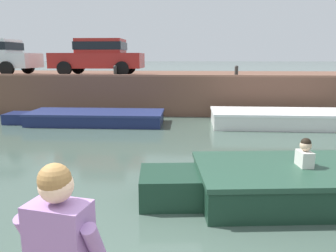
{
  "coord_description": "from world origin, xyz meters",
  "views": [
    {
      "loc": [
        0.28,
        -2.05,
        2.36
      ],
      "look_at": [
        -0.16,
        3.86,
        1.11
      ],
      "focal_mm": 35.0,
      "sensor_mm": 36.0,
      "label": 1
    }
  ],
  "objects_px": {
    "mooring_bollard_mid": "(115,70)",
    "mooring_bollard_east": "(236,71)",
    "boat_moored_central_white": "(288,119)",
    "boat_moored_west_navy": "(90,118)",
    "motorboat_passing": "(331,182)",
    "car_left_inner_red": "(99,55)"
  },
  "relations": [
    {
      "from": "boat_moored_west_navy",
      "to": "mooring_bollard_mid",
      "type": "xyz_separation_m",
      "value": [
        0.52,
        1.93,
        1.61
      ]
    },
    {
      "from": "motorboat_passing",
      "to": "mooring_bollard_mid",
      "type": "height_order",
      "value": "mooring_bollard_mid"
    },
    {
      "from": "mooring_bollard_mid",
      "to": "boat_moored_central_white",
      "type": "bearing_deg",
      "value": -16.18
    },
    {
      "from": "boat_moored_central_white",
      "to": "motorboat_passing",
      "type": "xyz_separation_m",
      "value": [
        -0.96,
        -6.03,
        0.02
      ]
    },
    {
      "from": "mooring_bollard_mid",
      "to": "mooring_bollard_east",
      "type": "height_order",
      "value": "same"
    },
    {
      "from": "car_left_inner_red",
      "to": "mooring_bollard_east",
      "type": "relative_size",
      "value": 8.84
    },
    {
      "from": "boat_moored_west_navy",
      "to": "mooring_bollard_east",
      "type": "distance_m",
      "value": 5.96
    },
    {
      "from": "boat_moored_central_white",
      "to": "motorboat_passing",
      "type": "distance_m",
      "value": 6.11
    },
    {
      "from": "boat_moored_west_navy",
      "to": "boat_moored_central_white",
      "type": "distance_m",
      "value": 6.99
    },
    {
      "from": "mooring_bollard_east",
      "to": "motorboat_passing",
      "type": "bearing_deg",
      "value": -85.43
    },
    {
      "from": "boat_moored_west_navy",
      "to": "car_left_inner_red",
      "type": "relative_size",
      "value": 1.46
    },
    {
      "from": "car_left_inner_red",
      "to": "mooring_bollard_mid",
      "type": "relative_size",
      "value": 8.84
    },
    {
      "from": "boat_moored_central_white",
      "to": "mooring_bollard_mid",
      "type": "xyz_separation_m",
      "value": [
        -6.48,
        1.88,
        1.57
      ]
    },
    {
      "from": "boat_moored_central_white",
      "to": "car_left_inner_red",
      "type": "bearing_deg",
      "value": 158.28
    },
    {
      "from": "motorboat_passing",
      "to": "mooring_bollard_mid",
      "type": "relative_size",
      "value": 13.87
    },
    {
      "from": "mooring_bollard_mid",
      "to": "mooring_bollard_east",
      "type": "relative_size",
      "value": 1.0
    },
    {
      "from": "boat_moored_west_navy",
      "to": "mooring_bollard_mid",
      "type": "distance_m",
      "value": 2.56
    },
    {
      "from": "motorboat_passing",
      "to": "mooring_bollard_mid",
      "type": "distance_m",
      "value": 9.77
    },
    {
      "from": "boat_moored_west_navy",
      "to": "motorboat_passing",
      "type": "relative_size",
      "value": 0.93
    },
    {
      "from": "boat_moored_central_white",
      "to": "mooring_bollard_east",
      "type": "bearing_deg",
      "value": 130.21
    },
    {
      "from": "boat_moored_west_navy",
      "to": "car_left_inner_red",
      "type": "distance_m",
      "value": 3.76
    },
    {
      "from": "car_left_inner_red",
      "to": "mooring_bollard_mid",
      "type": "xyz_separation_m",
      "value": [
        0.94,
        -1.07,
        -0.61
      ]
    }
  ]
}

